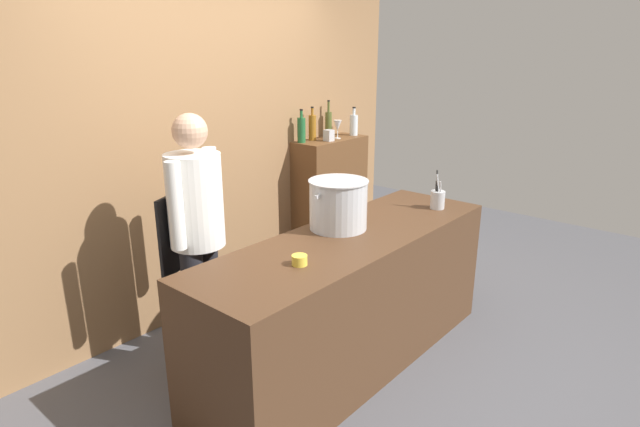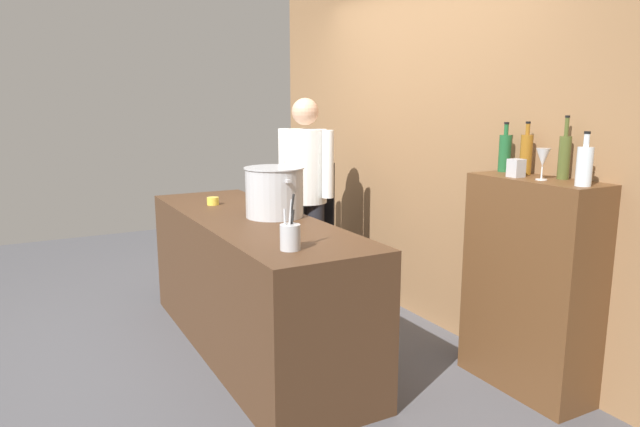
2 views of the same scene
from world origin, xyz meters
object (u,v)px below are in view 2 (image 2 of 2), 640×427
stockpot_large (274,192)px  wine_bottle_clear (584,165)px  wine_bottle_amber (526,154)px  spice_tin_silver (516,168)px  wine_bottle_olive (564,156)px  wine_bottle_green (505,152)px  chef (306,187)px  wine_glass_tall (543,158)px  butter_jar (213,201)px  utensil_crock (290,236)px

stockpot_large → wine_bottle_clear: (1.49, 1.00, 0.26)m
wine_bottle_clear → wine_bottle_amber: bearing=166.2°
stockpot_large → spice_tin_silver: spice_tin_silver is taller
wine_bottle_olive → wine_bottle_green: wine_bottle_olive is taller
chef → wine_bottle_amber: bearing=172.7°
wine_bottle_clear → wine_glass_tall: (-0.25, -0.00, 0.01)m
butter_jar → wine_bottle_amber: size_ratio=0.29×
wine_bottle_green → wine_bottle_clear: bearing=-9.9°
stockpot_large → wine_glass_tall: wine_glass_tall is taller
wine_bottle_olive → wine_bottle_green: size_ratio=1.16×
butter_jar → wine_bottle_olive: (1.87, 1.35, 0.42)m
wine_bottle_clear → butter_jar: bearing=-149.7°
wine_bottle_olive → wine_glass_tall: wine_bottle_olive is taller
wine_bottle_amber → spice_tin_silver: bearing=-66.1°
wine_bottle_olive → wine_bottle_green: 0.40m
butter_jar → wine_bottle_olive: size_ratio=0.25×
wine_bottle_clear → wine_bottle_amber: (-0.47, 0.12, 0.02)m
stockpot_large → wine_bottle_green: bearing=52.1°
wine_bottle_clear → utensil_crock: bearing=-117.8°
wine_bottle_clear → wine_glass_tall: size_ratio=1.59×
wine_bottle_clear → spice_tin_silver: size_ratio=2.69×
utensil_crock → spice_tin_silver: 1.32m
chef → wine_bottle_olive: (1.95, 0.56, 0.38)m
wine_bottle_olive → wine_bottle_amber: bearing=-176.6°
spice_tin_silver → wine_bottle_olive: bearing=40.4°
butter_jar → wine_bottle_amber: (1.62, 1.34, 0.41)m
butter_jar → utensil_crock: bearing=-2.4°
spice_tin_silver → utensil_crock: bearing=-102.1°
utensil_crock → wine_bottle_olive: 1.53m
wine_bottle_amber → spice_tin_silver: (0.06, -0.14, -0.07)m
wine_bottle_green → stockpot_large: bearing=-127.9°
wine_bottle_amber → wine_bottle_green: 0.15m
butter_jar → spice_tin_silver: spice_tin_silver is taller
chef → wine_bottle_green: size_ratio=5.68×
chef → wine_bottle_clear: 2.25m
wine_bottle_olive → utensil_crock: bearing=-107.8°
chef → wine_glass_tall: 2.01m
stockpot_large → wine_bottle_clear: bearing=34.0°
wine_bottle_green → spice_tin_silver: (0.22, -0.13, -0.07)m
wine_bottle_olive → wine_bottle_amber: 0.25m
utensil_crock → wine_glass_tall: size_ratio=1.68×
utensil_crock → wine_bottle_clear: bearing=62.2°
utensil_crock → spice_tin_silver: bearing=77.9°
wine_glass_tall → wine_bottle_olive: bearing=78.1°
stockpot_large → wine_bottle_olive: wine_bottle_olive is taller
spice_tin_silver → butter_jar: bearing=-144.7°
utensil_crock → wine_bottle_green: wine_bottle_green is taller
utensil_crock → butter_jar: (-1.42, 0.06, -0.04)m
stockpot_large → butter_jar: size_ratio=5.16×
wine_bottle_olive → wine_glass_tall: size_ratio=2.00×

